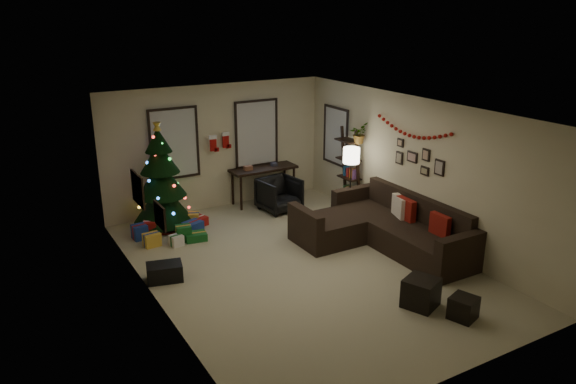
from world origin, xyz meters
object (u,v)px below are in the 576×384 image
Objects in this scene: bookshelf at (350,172)px; christmas_tree at (161,183)px; desk at (263,172)px; desk_chair at (279,194)px; sofa at (384,229)px.

christmas_tree is at bearing 162.55° from bookshelf.
christmas_tree is 1.46× the size of desk.
christmas_tree is at bearing 163.62° from desk_chair.
sofa is 3.36m from desk.
bookshelf is (3.74, -1.18, -0.02)m from christmas_tree.
bookshelf is at bearing -40.19° from desk_chair.
sofa is 4.19× the size of desk_chair.
christmas_tree is 2.45m from desk.
desk_chair is at bearing -86.69° from desk.
sofa is 1.93m from bookshelf.
sofa is (3.24, -2.95, -0.61)m from christmas_tree.
desk_chair is (2.47, -0.37, -0.55)m from christmas_tree.
christmas_tree reaches higher than sofa.
bookshelf reaches higher than desk.
desk_chair is 1.60m from bookshelf.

